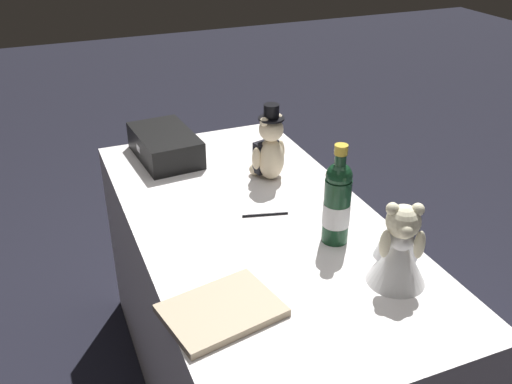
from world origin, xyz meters
name	(u,v)px	position (x,y,z in m)	size (l,w,h in m)	color
reception_table	(256,315)	(0.00, 0.00, 0.40)	(1.51, 0.76, 0.79)	white
teddy_bear_groom	(269,149)	(-0.26, 0.16, 0.90)	(0.14, 0.14, 0.28)	beige
teddy_bear_bride	(399,245)	(0.43, 0.23, 0.90)	(0.21, 0.19, 0.24)	white
champagne_bottle	(337,202)	(0.20, 0.17, 0.92)	(0.08, 0.08, 0.31)	#133820
signing_pen	(267,214)	(-0.01, 0.04, 0.79)	(0.05, 0.15, 0.01)	black
gift_case_black	(165,145)	(-0.57, -0.15, 0.84)	(0.35, 0.23, 0.11)	black
guestbook	(222,310)	(0.39, -0.25, 0.80)	(0.21, 0.28, 0.02)	tan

